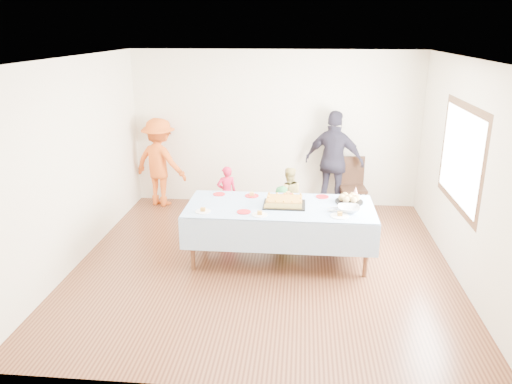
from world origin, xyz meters
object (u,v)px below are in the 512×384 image
(party_table, at_px, (280,209))
(adult_left, at_px, (160,162))
(birthday_cake, at_px, (284,202))
(dining_chair, at_px, (352,182))

(party_table, xyz_separation_m, adult_left, (-2.22, 2.04, 0.06))
(birthday_cake, xyz_separation_m, adult_left, (-2.27, 2.02, -0.05))
(party_table, height_order, birthday_cake, birthday_cake)
(party_table, bearing_deg, adult_left, 137.44)
(dining_chair, bearing_deg, adult_left, 172.68)
(party_table, distance_m, birthday_cake, 0.12)
(party_table, height_order, adult_left, adult_left)
(birthday_cake, bearing_deg, dining_chair, 60.39)
(party_table, bearing_deg, dining_chair, 59.44)
(birthday_cake, bearing_deg, adult_left, 138.45)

